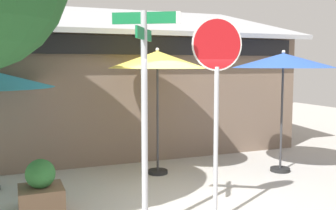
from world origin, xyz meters
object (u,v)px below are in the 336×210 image
street_sign_post (145,99)px  patio_umbrella_royal_blue_right (283,62)px  stop_sign (217,81)px  patio_umbrella_mustard_center (157,61)px  sidewalk_planter (41,190)px

street_sign_post → patio_umbrella_royal_blue_right: street_sign_post is taller
stop_sign → patio_umbrella_mustard_center: stop_sign is taller
street_sign_post → patio_umbrella_mustard_center: 3.13m
stop_sign → patio_umbrella_royal_blue_right: (2.79, 2.02, 0.31)m
patio_umbrella_mustard_center → sidewalk_planter: patio_umbrella_mustard_center is taller
patio_umbrella_mustard_center → sidewalk_planter: 3.65m
patio_umbrella_royal_blue_right → stop_sign: bearing=-144.1°
stop_sign → street_sign_post: bearing=176.5°
street_sign_post → patio_umbrella_royal_blue_right: bearing=26.6°
street_sign_post → patio_umbrella_royal_blue_right: (3.90, 1.95, 0.54)m
stop_sign → sidewalk_planter: (-2.45, 1.45, -1.81)m
patio_umbrella_royal_blue_right → street_sign_post: bearing=-153.4°
street_sign_post → stop_sign: (1.11, -0.07, 0.24)m
patio_umbrella_mustard_center → patio_umbrella_royal_blue_right: bearing=-18.2°
street_sign_post → sidewalk_planter: 2.49m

